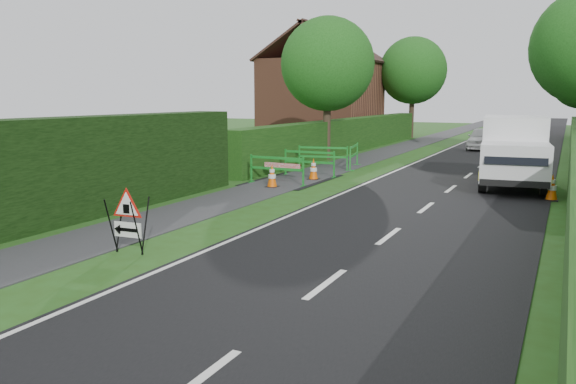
% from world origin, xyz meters
% --- Properties ---
extents(ground, '(120.00, 120.00, 0.00)m').
position_xyz_m(ground, '(0.00, 0.00, 0.00)').
color(ground, '#264B15').
rests_on(ground, ground).
extents(road_surface, '(6.00, 90.00, 0.02)m').
position_xyz_m(road_surface, '(2.50, 35.00, 0.00)').
color(road_surface, black).
rests_on(road_surface, ground).
extents(footpath, '(2.00, 90.00, 0.02)m').
position_xyz_m(footpath, '(-3.00, 35.00, 0.01)').
color(footpath, '#2D2D30').
rests_on(footpath, ground).
extents(hedge_west_far, '(1.00, 24.00, 1.80)m').
position_xyz_m(hedge_west_far, '(-5.00, 22.00, 0.00)').
color(hedge_west_far, '#14380F').
rests_on(hedge_west_far, ground).
extents(house_west, '(7.50, 7.40, 7.88)m').
position_xyz_m(house_west, '(-10.00, 30.00, 2.90)').
color(house_west, brown).
rests_on(house_west, ground).
extents(tree_nw, '(4.40, 4.40, 6.70)m').
position_xyz_m(tree_nw, '(-4.60, 18.00, 4.48)').
color(tree_nw, '#2D2116').
rests_on(tree_nw, ground).
extents(tree_fw, '(4.80, 4.80, 7.24)m').
position_xyz_m(tree_fw, '(-4.60, 34.00, 4.83)').
color(tree_fw, '#2D2116').
rests_on(tree_fw, ground).
extents(triangle_sign, '(0.81, 0.81, 1.08)m').
position_xyz_m(triangle_sign, '(-1.60, 0.94, 0.75)').
color(triangle_sign, black).
rests_on(triangle_sign, ground).
extents(works_van, '(2.52, 5.27, 2.32)m').
position_xyz_m(works_van, '(4.20, 13.15, 1.23)').
color(works_van, silver).
rests_on(works_van, ground).
extents(traffic_cone_0, '(0.38, 0.38, 0.79)m').
position_xyz_m(traffic_cone_0, '(5.49, 10.79, 0.39)').
color(traffic_cone_0, black).
rests_on(traffic_cone_0, ground).
extents(traffic_cone_1, '(0.38, 0.38, 0.79)m').
position_xyz_m(traffic_cone_1, '(5.03, 13.20, 0.39)').
color(traffic_cone_1, black).
rests_on(traffic_cone_1, ground).
extents(traffic_cone_2, '(0.38, 0.38, 0.79)m').
position_xyz_m(traffic_cone_2, '(4.84, 16.34, 0.39)').
color(traffic_cone_2, black).
rests_on(traffic_cone_2, ground).
extents(traffic_cone_3, '(0.38, 0.38, 0.79)m').
position_xyz_m(traffic_cone_3, '(-2.90, 9.25, 0.39)').
color(traffic_cone_3, black).
rests_on(traffic_cone_3, ground).
extents(traffic_cone_4, '(0.38, 0.38, 0.79)m').
position_xyz_m(traffic_cone_4, '(-2.39, 11.47, 0.39)').
color(traffic_cone_4, black).
rests_on(traffic_cone_4, ground).
extents(ped_barrier_0, '(2.06, 0.36, 1.00)m').
position_xyz_m(ped_barrier_0, '(-3.05, 9.87, 0.63)').
color(ped_barrier_0, '#167B22').
rests_on(ped_barrier_0, ground).
extents(ped_barrier_1, '(2.06, 0.38, 1.00)m').
position_xyz_m(ped_barrier_1, '(-2.88, 12.21, 0.63)').
color(ped_barrier_1, '#167B22').
rests_on(ped_barrier_1, ground).
extents(ped_barrier_2, '(2.09, 0.79, 1.00)m').
position_xyz_m(ped_barrier_2, '(-3.16, 14.17, 0.63)').
color(ped_barrier_2, '#167B22').
rests_on(ped_barrier_2, ground).
extents(ped_barrier_3, '(0.75, 2.09, 1.00)m').
position_xyz_m(ped_barrier_3, '(-2.25, 15.36, 0.63)').
color(ped_barrier_3, '#167B22').
rests_on(ped_barrier_3, ground).
extents(redwhite_plank, '(1.50, 0.12, 0.25)m').
position_xyz_m(redwhite_plank, '(-3.53, 11.21, 0.00)').
color(redwhite_plank, red).
rests_on(redwhite_plank, ground).
extents(hatchback_car, '(1.66, 3.77, 1.26)m').
position_xyz_m(hatchback_car, '(1.41, 26.62, 0.63)').
color(hatchback_car, silver).
rests_on(hatchback_car, ground).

